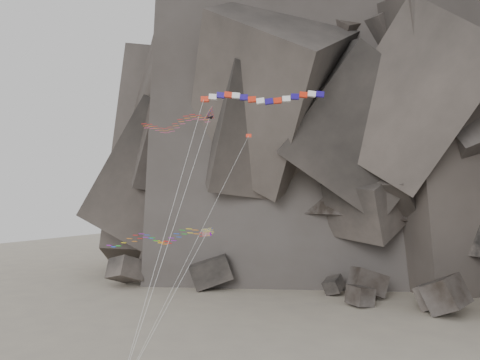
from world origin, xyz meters
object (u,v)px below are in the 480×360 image
at_px(banner_kite, 261,98).
at_px(pennant_kite, 219,195).
at_px(parafoil_kite, 152,238).
at_px(delta_kite, 172,124).

height_order(banner_kite, pennant_kite, banner_kite).
bearing_deg(pennant_kite, parafoil_kite, 137.96).
bearing_deg(banner_kite, pennant_kite, -122.40).
height_order(banner_kite, parafoil_kite, banner_kite).
distance_m(delta_kite, banner_kite, 9.62).
bearing_deg(banner_kite, delta_kite, 179.01).
distance_m(delta_kite, pennant_kite, 11.05).
relative_size(delta_kite, banner_kite, 0.94).
relative_size(banner_kite, pennant_kite, 1.23).
distance_m(banner_kite, pennant_kite, 12.09).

